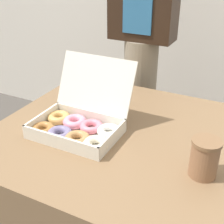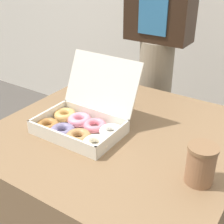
# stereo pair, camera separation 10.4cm
# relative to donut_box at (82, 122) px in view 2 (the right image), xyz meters

# --- Properties ---
(table) EXTENTS (0.91, 0.88, 0.73)m
(table) POSITION_rel_donut_box_xyz_m (0.12, 0.08, -0.40)
(table) COLOR brown
(table) RESTS_ON ground_plane
(donut_box) EXTENTS (0.35, 0.32, 0.25)m
(donut_box) POSITION_rel_donut_box_xyz_m (0.00, 0.00, 0.00)
(donut_box) COLOR silver
(donut_box) RESTS_ON table
(coffee_cup) EXTENTS (0.09, 0.09, 0.13)m
(coffee_cup) POSITION_rel_donut_box_xyz_m (0.48, -0.04, 0.03)
(coffee_cup) COLOR #8C6042
(coffee_cup) RESTS_ON table
(person_customer) EXTENTS (0.34, 0.22, 1.73)m
(person_customer) POSITION_rel_donut_box_xyz_m (-0.03, 0.70, 0.24)
(person_customer) COLOR gray
(person_customer) RESTS_ON ground_plane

